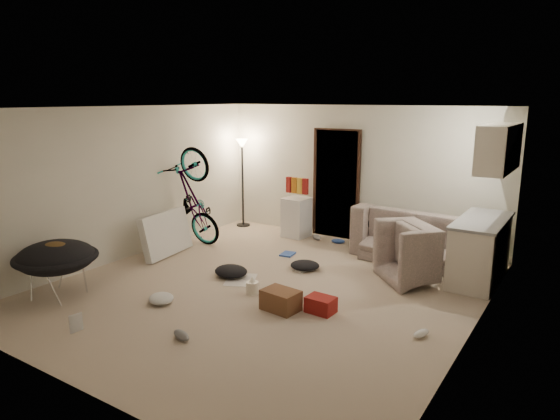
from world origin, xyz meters
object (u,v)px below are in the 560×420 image
Objects in this scene: bicycle at (194,219)px; drink_case_b at (321,305)px; kitchen_counter at (480,251)px; drink_case_a at (281,300)px; mini_fridge at (296,217)px; juicer at (252,287)px; sofa at (420,241)px; armchair at (426,259)px; tv_box at (166,234)px; saucer_chair at (57,264)px; floor_lamp at (242,164)px.

bicycle is 5.27× the size of drink_case_b.
kitchen_counter reaches higher than drink_case_a.
juicer is (1.00, -2.82, -0.28)m from mini_fridge.
mini_fridge is at bearing 0.56° from sofa.
armchair is at bearing 66.12° from drink_case_a.
tv_box is (-1.26, -2.20, -0.01)m from mini_fridge.
saucer_chair is at bearing -152.68° from drink_case_b.
tv_box is 2.46× the size of drink_case_a.
saucer_chair reaches higher than tv_box.
drink_case_b is at bearing 30.93° from drink_case_a.
mini_fridge is (-3.47, 0.55, -0.06)m from kitchen_counter.
tv_box is (0.00, -0.70, -0.11)m from bicycle.
sofa is 4.26m from tv_box.
bicycle is (-3.71, -1.40, 0.17)m from sofa.
kitchen_counter is 4.82m from bicycle.
saucer_chair is at bearing -144.81° from juicer.
tv_box is (0.10, -2.30, -0.94)m from floor_lamp.
drink_case_a is 0.66m from juicer.
sofa is 5.53m from saucer_chair.
sofa is at bearing 80.63° from drink_case_a.
mini_fridge is at bearing 128.65° from drink_case_b.
mini_fridge reaches higher than sofa.
saucer_chair is at bearing -140.66° from kitchen_counter.
kitchen_counter is 4.31× the size of drink_case_b.
tv_box reaches higher than drink_case_b.
saucer_chair is at bearing -101.72° from mini_fridge.
floor_lamp reaches higher than mini_fridge.
juicer is (-0.61, 0.23, -0.03)m from drink_case_a.
tv_box is (-4.08, -1.22, 0.05)m from armchair.
drink_case_b is at bearing -40.56° from floor_lamp.
tv_box is 3.21× the size of drink_case_b.
floor_lamp is 4.49m from drink_case_a.
bicycle is 3.62m from drink_case_b.
mini_fridge is at bearing 75.34° from saucer_chair.
sofa is 1.92× the size of tv_box.
tv_box is at bearing 32.40° from sofa.
bicycle reaches higher than drink_case_b.
sofa is 3.96m from bicycle.
saucer_chair is (-3.95, -3.34, 0.14)m from armchair.
juicer is (2.13, 1.50, -0.36)m from saucer_chair.
bicycle reaches higher than tv_box.
sofa is 2.77m from drink_case_b.
kitchen_counter is at bearing 159.18° from sofa.
armchair is 1.30× the size of mini_fridge.
sofa is at bearing 156.28° from kitchen_counter.
floor_lamp is 7.31× the size of juicer.
kitchen_counter is 5.94m from saucer_chair.
bicycle reaches higher than juicer.
kitchen_counter is 2.70m from drink_case_b.
mini_fridge is 3.46m from drink_case_a.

